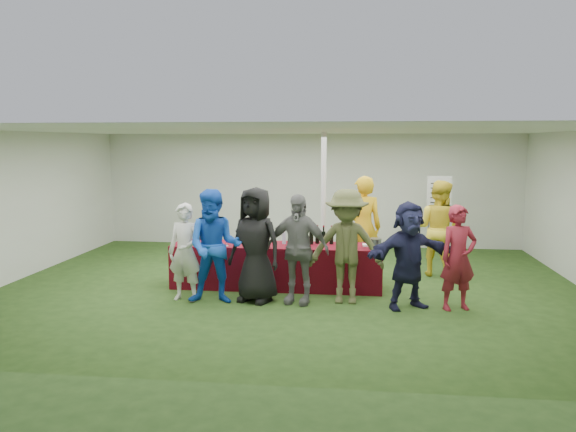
# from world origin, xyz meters

# --- Properties ---
(ground) EXTENTS (60.00, 60.00, 0.00)m
(ground) POSITION_xyz_m (0.00, 0.00, 0.00)
(ground) COLOR #284719
(ground) RESTS_ON ground
(tent) EXTENTS (10.00, 10.00, 10.00)m
(tent) POSITION_xyz_m (0.50, 1.20, 1.35)
(tent) COLOR white
(tent) RESTS_ON ground
(serving_table) EXTENTS (3.60, 0.80, 0.75)m
(serving_table) POSITION_xyz_m (-0.23, -0.04, 0.38)
(serving_table) COLOR maroon
(serving_table) RESTS_ON ground
(wine_bottles) EXTENTS (0.68, 0.17, 0.32)m
(wine_bottles) POSITION_xyz_m (0.40, 0.10, 0.87)
(wine_bottles) COLOR black
(wine_bottles) RESTS_ON serving_table
(wine_glasses) EXTENTS (2.71, 0.13, 0.16)m
(wine_glasses) POSITION_xyz_m (-0.66, -0.29, 0.86)
(wine_glasses) COLOR silver
(wine_glasses) RESTS_ON serving_table
(water_bottle) EXTENTS (0.07, 0.07, 0.23)m
(water_bottle) POSITION_xyz_m (-0.11, 0.04, 0.85)
(water_bottle) COLOR silver
(water_bottle) RESTS_ON serving_table
(bar_towel) EXTENTS (0.25, 0.18, 0.03)m
(bar_towel) POSITION_xyz_m (1.36, 0.01, 0.77)
(bar_towel) COLOR white
(bar_towel) RESTS_ON serving_table
(dump_bucket) EXTENTS (0.21, 0.21, 0.18)m
(dump_bucket) POSITION_xyz_m (1.44, -0.26, 0.84)
(dump_bucket) COLOR slate
(dump_bucket) RESTS_ON serving_table
(wine_list_sign) EXTENTS (0.50, 0.03, 1.80)m
(wine_list_sign) POSITION_xyz_m (2.84, 2.49, 1.32)
(wine_list_sign) COLOR slate
(wine_list_sign) RESTS_ON ground
(staff_pourer) EXTENTS (0.74, 0.53, 1.90)m
(staff_pourer) POSITION_xyz_m (1.25, 0.81, 0.95)
(staff_pourer) COLOR gold
(staff_pourer) RESTS_ON ground
(staff_back) EXTENTS (1.11, 1.06, 1.80)m
(staff_back) POSITION_xyz_m (2.66, 1.16, 0.90)
(staff_back) COLOR yellow
(staff_back) RESTS_ON ground
(customer_0) EXTENTS (0.62, 0.46, 1.55)m
(customer_0) POSITION_xyz_m (-1.55, -1.01, 0.78)
(customer_0) COLOR silver
(customer_0) RESTS_ON ground
(customer_1) EXTENTS (0.92, 0.74, 1.79)m
(customer_1) POSITION_xyz_m (-1.05, -1.10, 0.89)
(customer_1) COLOR blue
(customer_1) RESTS_ON ground
(customer_2) EXTENTS (1.03, 0.85, 1.81)m
(customer_2) POSITION_xyz_m (-0.44, -0.93, 0.91)
(customer_2) COLOR black
(customer_2) RESTS_ON ground
(customer_3) EXTENTS (1.07, 0.62, 1.72)m
(customer_3) POSITION_xyz_m (0.22, -0.96, 0.86)
(customer_3) COLOR slate
(customer_3) RESTS_ON ground
(customer_4) EXTENTS (1.17, 0.69, 1.79)m
(customer_4) POSITION_xyz_m (0.98, -0.85, 0.90)
(customer_4) COLOR #4C502A
(customer_4) RESTS_ON ground
(customer_5) EXTENTS (1.57, 1.10, 1.63)m
(customer_5) POSITION_xyz_m (1.91, -1.03, 0.81)
(customer_5) COLOR #1B1D3D
(customer_5) RESTS_ON ground
(customer_6) EXTENTS (0.67, 0.55, 1.58)m
(customer_6) POSITION_xyz_m (2.64, -1.01, 0.79)
(customer_6) COLOR maroon
(customer_6) RESTS_ON ground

